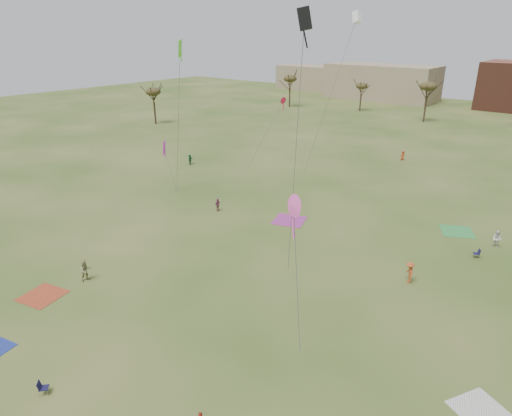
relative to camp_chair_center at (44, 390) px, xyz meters
The scene contains 17 objects.
ground 7.80m from the camp_chair_center, 90.51° to the left, with size 260.00×260.00×0.00m, color #2B4B17.
spectator_fore_b 12.86m from the camp_chair_center, 137.70° to the left, with size 0.92×0.71×1.89m, color tan.
flyer_mid_b 28.07m from the camp_chair_center, 65.04° to the left, with size 1.21×0.70×1.88m, color #BD5123.
spectator_mid_d 29.35m from the camp_chair_center, 113.29° to the left, with size 0.89×0.37×1.52m, color #903C66.
spectator_mid_e 40.45m from the camp_chair_center, 66.71° to the left, with size 0.84×0.65×1.73m, color white.
flyer_far_a 47.66m from the camp_chair_center, 126.47° to the left, with size 1.46×0.46×1.57m, color #226639.
flyer_far_b 61.76m from the camp_chair_center, 93.06° to the left, with size 0.75×0.49×1.54m, color #BE4520.
blanket_red 11.31m from the camp_chair_center, 153.48° to the left, with size 2.96×2.96×0.03m, color #B14123.
blanket_cream 24.99m from the camp_chair_center, 35.82° to the left, with size 2.75×2.75×0.03m, color silver.
blanket_plum 30.07m from the camp_chair_center, 96.55° to the left, with size 3.33×3.33×0.03m, color #AC3493.
blanket_olive 40.38m from the camp_chair_center, 72.72° to the left, with size 3.17×3.17×0.03m, color green.
camp_chair_center is the anchor object (origin of this frame).
camp_chair_right 36.88m from the camp_chair_center, 65.84° to the left, with size 0.72×0.70×0.87m.
kites_aloft 35.87m from the camp_chair_center, 84.90° to the left, with size 57.47×58.90×26.49m.
tree_line 87.23m from the camp_chair_center, 91.92° to the left, with size 117.44×49.32×8.91m.
building_tan 127.79m from the camp_chair_center, 105.94° to the left, with size 32.00×14.00×10.00m, color #937F60.
building_tan_west 145.24m from the camp_chair_center, 116.63° to the left, with size 20.00×12.00×8.00m, color #937F60.
Camera 1 is at (22.37, -15.72, 19.82)m, focal length 31.34 mm.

